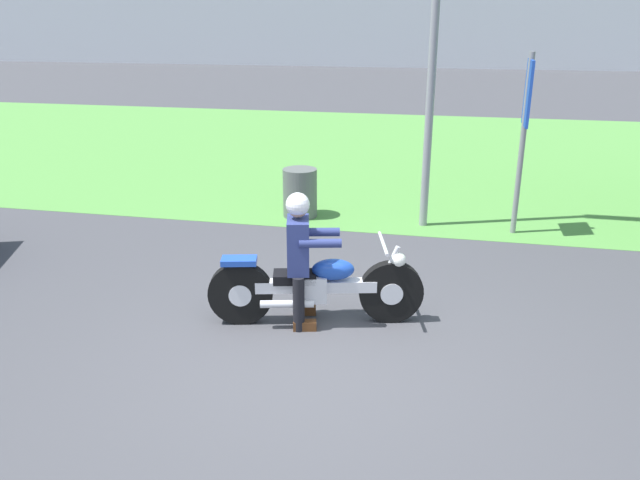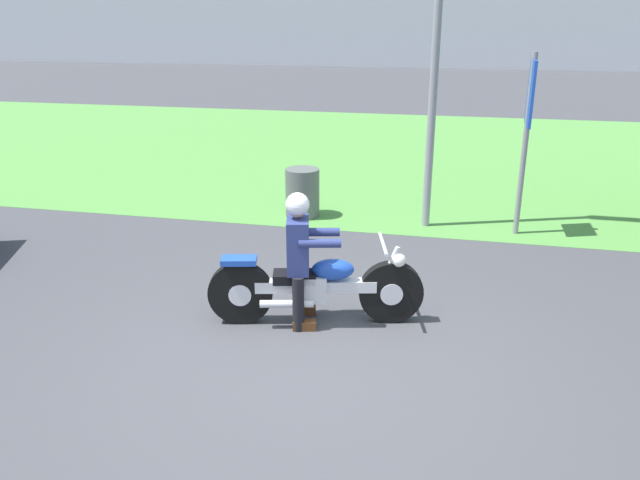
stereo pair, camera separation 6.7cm
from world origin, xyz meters
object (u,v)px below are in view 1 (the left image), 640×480
object	(u,v)px
rider_lead	(300,249)
sign_banner	(525,117)
motorcycle_lead	(317,287)
trash_can	(300,193)

from	to	relation	value
rider_lead	sign_banner	bearing A→B (deg)	41.72
rider_lead	sign_banner	world-z (taller)	sign_banner
sign_banner	motorcycle_lead	bearing A→B (deg)	-123.34
motorcycle_lead	sign_banner	distance (m)	4.32
trash_can	sign_banner	world-z (taller)	sign_banner
motorcycle_lead	sign_banner	size ratio (longest dim) A/B	0.85
rider_lead	trash_can	xyz separation A→B (m)	(-0.89, 3.61, -0.44)
sign_banner	trash_can	bearing A→B (deg)	177.56
trash_can	motorcycle_lead	bearing A→B (deg)	-73.62
trash_can	sign_banner	bearing A→B (deg)	-2.44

